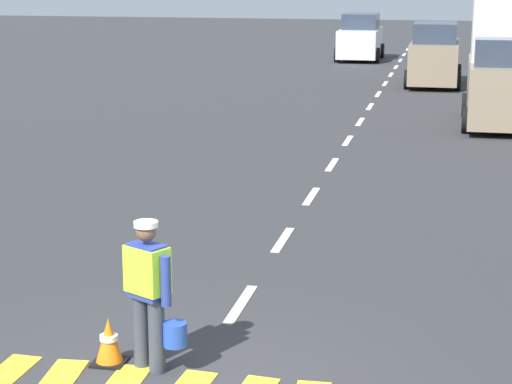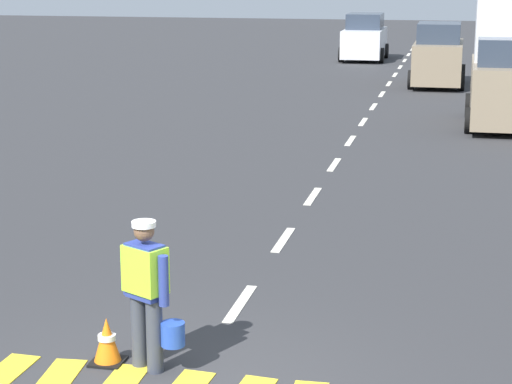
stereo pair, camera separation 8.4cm
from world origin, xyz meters
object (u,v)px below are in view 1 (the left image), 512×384
object	(u,v)px
car_oncoming_third	(360,38)
road_worker	(150,288)
traffic_cone_near	(109,341)
car_outgoing_far	(434,57)
delivery_truck	(505,66)

from	to	relation	value
car_oncoming_third	road_worker	bearing A→B (deg)	-87.76
road_worker	traffic_cone_near	world-z (taller)	road_worker
traffic_cone_near	car_outgoing_far	size ratio (longest dim) A/B	0.13
traffic_cone_near	car_outgoing_far	world-z (taller)	car_outgoing_far
road_worker	car_outgoing_far	xyz separation A→B (m)	(2.26, 25.99, 0.13)
traffic_cone_near	delivery_truck	distance (m)	18.27
traffic_cone_near	car_oncoming_third	xyz separation A→B (m)	(-0.86, 35.00, 0.73)
road_worker	traffic_cone_near	distance (m)	0.84
traffic_cone_near	car_oncoming_third	world-z (taller)	car_oncoming_third
road_worker	car_outgoing_far	distance (m)	26.09
delivery_truck	car_oncoming_third	world-z (taller)	delivery_truck
delivery_truck	car_outgoing_far	xyz separation A→B (m)	(-2.10, 8.38, -0.55)
delivery_truck	car_oncoming_third	bearing A→B (deg)	108.19
traffic_cone_near	car_oncoming_third	distance (m)	35.02
delivery_truck	car_outgoing_far	size ratio (longest dim) A/B	1.14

